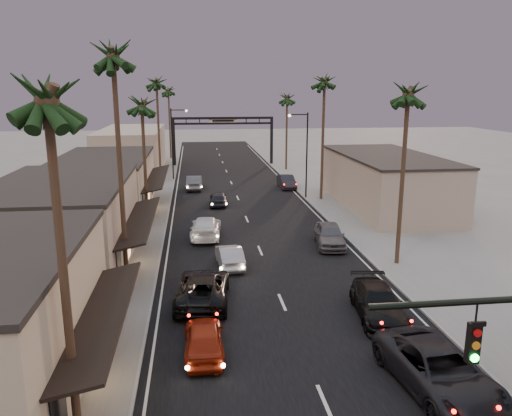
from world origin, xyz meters
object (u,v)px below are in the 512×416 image
object	(u,v)px
streetlight_right	(304,148)
oncoming_pickup	(203,288)
curbside_black	(378,303)
palm_la	(45,85)
oncoming_red	(204,339)
oncoming_silver	(230,256)
palm_far	(168,88)
palm_ra	(409,87)
palm_rb	(325,78)
curbside_near	(439,370)
palm_rc	(287,95)
palm_lc	(141,100)
palm_lb	(112,49)
palm_ld	(156,80)
streetlight_left	(174,138)
arch	(223,129)

from	to	relation	value
streetlight_right	oncoming_pickup	size ratio (longest dim) A/B	1.52
streetlight_right	curbside_black	distance (m)	28.87
palm_la	oncoming_red	distance (m)	12.60
oncoming_silver	palm_far	bearing A→B (deg)	-87.75
palm_ra	palm_rb	xyz separation A→B (m)	(0.00, 20.00, 0.97)
streetlight_right	palm_la	world-z (taller)	palm_la
palm_ra	palm_far	distance (m)	56.58
palm_far	curbside_near	xyz separation A→B (m)	(12.80, -67.80, -10.58)
palm_rc	oncoming_pickup	bearing A→B (deg)	-106.16
palm_ra	oncoming_silver	world-z (taller)	palm_ra
palm_far	oncoming_pickup	xyz separation A→B (m)	(4.03, -58.43, -10.62)
oncoming_red	palm_lc	bearing A→B (deg)	-78.86
palm_rc	oncoming_red	world-z (taller)	palm_rc
palm_lb	oncoming_pickup	size ratio (longest dim) A/B	2.56
palm_lb	palm_ra	distance (m)	17.42
palm_la	palm_ld	xyz separation A→B (m)	(-0.00, 46.00, 0.97)
streetlight_left	palm_rb	world-z (taller)	palm_rb
palm_rc	oncoming_pickup	world-z (taller)	palm_rc
streetlight_left	palm_far	bearing A→B (deg)	93.95
arch	curbside_near	xyz separation A→B (m)	(4.50, -59.79, -4.67)
streetlight_left	palm_lb	bearing A→B (deg)	-92.67
arch	curbside_near	size ratio (longest dim) A/B	2.43
palm_lb	palm_far	world-z (taller)	palm_lb
streetlight_left	arch	bearing A→B (deg)	60.03
palm_lc	palm_ld	distance (m)	19.10
streetlight_right	oncoming_red	size ratio (longest dim) A/B	2.11
streetlight_left	oncoming_pickup	xyz separation A→B (m)	(2.65, -38.43, -4.50)
palm_lc	palm_ld	size ratio (longest dim) A/B	0.86
palm_lb	oncoming_red	distance (m)	15.53
palm_ra	oncoming_silver	bearing A→B (deg)	174.43
streetlight_right	streetlight_left	xyz separation A→B (m)	(-13.84, 13.00, 0.00)
streetlight_left	palm_ld	world-z (taller)	palm_ld
palm_ld	curbside_near	world-z (taller)	palm_ld
streetlight_right	palm_ra	xyz separation A→B (m)	(1.68, -21.00, 6.11)
palm_lb	palm_ld	size ratio (longest dim) A/B	1.07
palm_far	streetlight_right	bearing A→B (deg)	-65.24
arch	streetlight_left	xyz separation A→B (m)	(-6.92, -12.00, -0.20)
palm_rc	palm_ra	bearing A→B (deg)	-90.00
palm_far	oncoming_silver	size ratio (longest dim) A/B	3.10
oncoming_silver	oncoming_pickup	bearing A→B (deg)	67.25
palm_rb	oncoming_silver	distance (m)	24.83
palm_lc	oncoming_pickup	size ratio (longest dim) A/B	2.06
palm_rc	curbside_black	distance (m)	48.56
arch	palm_ld	distance (m)	18.61
palm_lc	oncoming_silver	bearing A→B (deg)	-60.49
palm_far	oncoming_red	size ratio (longest dim) A/B	3.09
palm_ra	palm_far	world-z (taller)	same
streetlight_left	palm_ra	bearing A→B (deg)	-65.46
palm_la	arch	bearing A→B (deg)	81.97
palm_ld	oncoming_pickup	world-z (taller)	palm_ld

